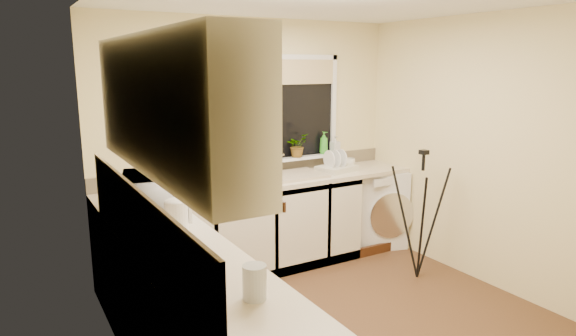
{
  "coord_description": "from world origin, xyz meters",
  "views": [
    {
      "loc": [
        -2.19,
        -2.96,
        2.0
      ],
      "look_at": [
        -0.13,
        0.55,
        1.15
      ],
      "focal_mm": 30.96,
      "sensor_mm": 36.0,
      "label": 1
    }
  ],
  "objects_px": {
    "laptop": "(198,181)",
    "dish_rack": "(337,168)",
    "washing_machine": "(373,207)",
    "tripod": "(420,215)",
    "soap_bottle_clear": "(335,145)",
    "cup_back": "(349,163)",
    "plant_b": "(246,149)",
    "plant_c": "(274,146)",
    "plant_d": "(297,145)",
    "microwave": "(149,194)",
    "steel_jar": "(181,248)",
    "plant_a": "(220,154)",
    "cup_left": "(197,261)",
    "soap_bottle_green": "(324,143)",
    "kettle": "(177,217)",
    "glass_jug": "(254,282)"
  },
  "relations": [
    {
      "from": "tripod",
      "to": "cup_left",
      "type": "distance_m",
      "value": 2.61
    },
    {
      "from": "washing_machine",
      "to": "soap_bottle_clear",
      "type": "bearing_deg",
      "value": 172.02
    },
    {
      "from": "tripod",
      "to": "soap_bottle_clear",
      "type": "bearing_deg",
      "value": 108.37
    },
    {
      "from": "glass_jug",
      "to": "kettle",
      "type": "bearing_deg",
      "value": 90.4
    },
    {
      "from": "microwave",
      "to": "plant_c",
      "type": "bearing_deg",
      "value": -47.8
    },
    {
      "from": "cup_back",
      "to": "plant_a",
      "type": "bearing_deg",
      "value": 174.35
    },
    {
      "from": "microwave",
      "to": "cup_back",
      "type": "height_order",
      "value": "microwave"
    },
    {
      "from": "plant_b",
      "to": "soap_bottle_clear",
      "type": "xyz_separation_m",
      "value": [
        1.06,
        -0.02,
        -0.04
      ]
    },
    {
      "from": "tripod",
      "to": "steel_jar",
      "type": "relative_size",
      "value": 11.61
    },
    {
      "from": "laptop",
      "to": "plant_c",
      "type": "xyz_separation_m",
      "value": [
        0.9,
        0.21,
        0.22
      ]
    },
    {
      "from": "soap_bottle_clear",
      "to": "cup_left",
      "type": "relative_size",
      "value": 1.72
    },
    {
      "from": "soap_bottle_green",
      "to": "cup_left",
      "type": "relative_size",
      "value": 2.21
    },
    {
      "from": "plant_b",
      "to": "soap_bottle_clear",
      "type": "bearing_deg",
      "value": -1.17
    },
    {
      "from": "kettle",
      "to": "plant_d",
      "type": "height_order",
      "value": "plant_d"
    },
    {
      "from": "tripod",
      "to": "plant_a",
      "type": "distance_m",
      "value": 1.98
    },
    {
      "from": "plant_b",
      "to": "plant_d",
      "type": "relative_size",
      "value": 1.06
    },
    {
      "from": "washing_machine",
      "to": "cup_left",
      "type": "distance_m",
      "value": 3.25
    },
    {
      "from": "soap_bottle_clear",
      "to": "cup_back",
      "type": "height_order",
      "value": "soap_bottle_clear"
    },
    {
      "from": "soap_bottle_clear",
      "to": "washing_machine",
      "type": "bearing_deg",
      "value": -24.44
    },
    {
      "from": "tripod",
      "to": "plant_c",
      "type": "relative_size",
      "value": 4.66
    },
    {
      "from": "washing_machine",
      "to": "cup_left",
      "type": "xyz_separation_m",
      "value": [
        -2.7,
        -1.73,
        0.52
      ]
    },
    {
      "from": "steel_jar",
      "to": "glass_jug",
      "type": "bearing_deg",
      "value": -79.24
    },
    {
      "from": "soap_bottle_green",
      "to": "glass_jug",
      "type": "bearing_deg",
      "value": -130.31
    },
    {
      "from": "washing_machine",
      "to": "microwave",
      "type": "relative_size",
      "value": 1.57
    },
    {
      "from": "microwave",
      "to": "soap_bottle_clear",
      "type": "height_order",
      "value": "soap_bottle_clear"
    },
    {
      "from": "microwave",
      "to": "glass_jug",
      "type": "bearing_deg",
      "value": -163.3
    },
    {
      "from": "tripod",
      "to": "washing_machine",
      "type": "bearing_deg",
      "value": 85.86
    },
    {
      "from": "plant_c",
      "to": "cup_left",
      "type": "relative_size",
      "value": 2.43
    },
    {
      "from": "laptop",
      "to": "glass_jug",
      "type": "distance_m",
      "value": 2.26
    },
    {
      "from": "tripod",
      "to": "soap_bottle_green",
      "type": "bearing_deg",
      "value": 114.01
    },
    {
      "from": "steel_jar",
      "to": "plant_d",
      "type": "height_order",
      "value": "plant_d"
    },
    {
      "from": "washing_machine",
      "to": "tripod",
      "type": "bearing_deg",
      "value": -87.14
    },
    {
      "from": "steel_jar",
      "to": "plant_a",
      "type": "xyz_separation_m",
      "value": [
        0.96,
        1.69,
        0.21
      ]
    },
    {
      "from": "tripod",
      "to": "microwave",
      "type": "relative_size",
      "value": 2.27
    },
    {
      "from": "soap_bottle_clear",
      "to": "tripod",
      "type": "bearing_deg",
      "value": -81.1
    },
    {
      "from": "laptop",
      "to": "dish_rack",
      "type": "xyz_separation_m",
      "value": [
        1.52,
        -0.03,
        -0.04
      ]
    },
    {
      "from": "plant_b",
      "to": "microwave",
      "type": "bearing_deg",
      "value": -146.96
    },
    {
      "from": "washing_machine",
      "to": "microwave",
      "type": "height_order",
      "value": "microwave"
    },
    {
      "from": "cup_back",
      "to": "laptop",
      "type": "bearing_deg",
      "value": -178.46
    },
    {
      "from": "plant_b",
      "to": "plant_c",
      "type": "xyz_separation_m",
      "value": [
        0.31,
        0.01,
        0.0
      ]
    },
    {
      "from": "tripod",
      "to": "soap_bottle_green",
      "type": "xyz_separation_m",
      "value": [
        -0.3,
        1.17,
        0.55
      ]
    },
    {
      "from": "washing_machine",
      "to": "plant_b",
      "type": "distance_m",
      "value": 1.66
    },
    {
      "from": "dish_rack",
      "to": "glass_jug",
      "type": "bearing_deg",
      "value": -147.22
    },
    {
      "from": "dish_rack",
      "to": "soap_bottle_green",
      "type": "xyz_separation_m",
      "value": [
        -0.0,
        0.24,
        0.24
      ]
    },
    {
      "from": "plant_d",
      "to": "plant_b",
      "type": "bearing_deg",
      "value": 179.34
    },
    {
      "from": "washing_machine",
      "to": "plant_b",
      "type": "height_order",
      "value": "plant_b"
    },
    {
      "from": "laptop",
      "to": "cup_back",
      "type": "relative_size",
      "value": 3.16
    },
    {
      "from": "plant_c",
      "to": "plant_d",
      "type": "relative_size",
      "value": 1.08
    },
    {
      "from": "laptop",
      "to": "glass_jug",
      "type": "bearing_deg",
      "value": -91.35
    },
    {
      "from": "plant_b",
      "to": "plant_a",
      "type": "bearing_deg",
      "value": -177.8
    }
  ]
}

